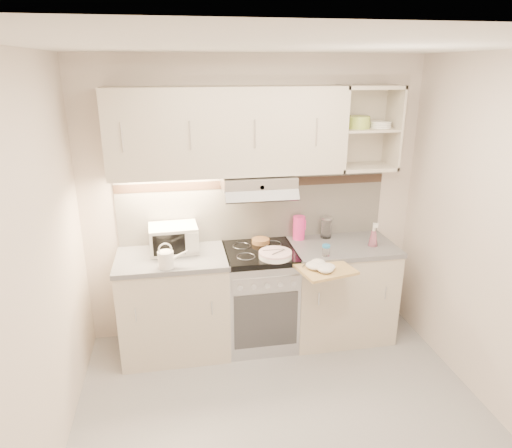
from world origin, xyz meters
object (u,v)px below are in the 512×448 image
pink_pitcher (299,228)px  glass_jar (326,227)px  electric_range (260,297)px  spray_bottle (373,236)px  microwave (174,238)px  watering_can (167,259)px  cutting_board (324,268)px  plate_stack (275,255)px

pink_pitcher → glass_jar: (0.26, -0.01, -0.01)m
electric_range → spray_bottle: (1.00, -0.07, 0.54)m
microwave → pink_pitcher: bearing=1.5°
microwave → pink_pitcher: 1.13m
glass_jar → pink_pitcher: bearing=178.9°
glass_jar → spray_bottle: (0.34, -0.27, -0.01)m
watering_can → cutting_board: (1.23, -0.18, -0.10)m
microwave → spray_bottle: bearing=-9.1°
pink_pitcher → spray_bottle: bearing=-23.5°
electric_range → cutting_board: (0.45, -0.40, 0.42)m
microwave → glass_jar: bearing=0.5°
pink_pitcher → cutting_board: pink_pitcher is taller
electric_range → glass_jar: bearing=16.5°
microwave → spray_bottle: microwave is taller
plate_stack → cutting_board: size_ratio=0.66×
plate_stack → glass_jar: (0.56, 0.37, 0.07)m
electric_range → pink_pitcher: size_ratio=4.15×
watering_can → spray_bottle: size_ratio=1.09×
spray_bottle → watering_can: bearing=-153.5°
cutting_board → spray_bottle: bearing=18.4°
plate_stack → cutting_board: 0.42m
watering_can → plate_stack: size_ratio=0.88×
cutting_board → electric_range: bearing=126.0°
microwave → plate_stack: microwave is taller
microwave → plate_stack: bearing=-22.6°
glass_jar → spray_bottle: 0.44m
pink_pitcher → microwave: bearing=-174.7°
watering_can → glass_jar: (1.44, 0.41, 0.02)m
pink_pitcher → electric_range: bearing=-152.5°
microwave → cutting_board: microwave is taller
spray_bottle → cutting_board: 0.65m
watering_can → spray_bottle: (1.78, 0.15, 0.01)m
watering_can → pink_pitcher: (1.18, 0.42, 0.03)m
electric_range → spray_bottle: 1.14m
electric_range → glass_jar: (0.66, 0.19, 0.55)m
watering_can → pink_pitcher: size_ratio=1.12×
plate_stack → spray_bottle: 0.91m
electric_range → plate_stack: (0.10, -0.18, 0.48)m
pink_pitcher → watering_can: bearing=-159.5°
glass_jar → spray_bottle: bearing=-38.1°
pink_pitcher → glass_jar: bearing=-0.2°
plate_stack → cutting_board: bearing=-32.0°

